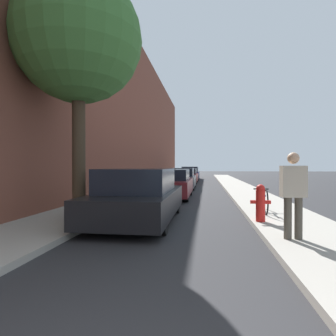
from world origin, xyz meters
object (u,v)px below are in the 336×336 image
(parked_car_maroon, at_px, (170,184))
(street_tree_near, at_px, (79,40))
(pedestrian, at_px, (293,190))
(bicycle, at_px, (263,199))
(parked_car_black, at_px, (139,196))
(parked_car_navy, at_px, (190,174))
(fire_hydrant, at_px, (261,202))
(parked_car_red, at_px, (187,176))
(parked_car_grey, at_px, (181,179))

(parked_car_maroon, xyz_separation_m, street_tree_near, (-1.69, -5.71, 4.14))
(pedestrian, height_order, bicycle, pedestrian)
(pedestrian, bearing_deg, parked_car_black, 148.65)
(parked_car_navy, height_order, street_tree_near, street_tree_near)
(fire_hydrant, relative_size, pedestrian, 0.56)
(parked_car_navy, relative_size, pedestrian, 2.84)
(bicycle, bearing_deg, street_tree_near, -161.34)
(parked_car_black, relative_size, pedestrian, 2.83)
(parked_car_black, height_order, parked_car_maroon, parked_car_black)
(parked_car_red, height_order, street_tree_near, street_tree_near)
(parked_car_maroon, bearing_deg, fire_hydrant, -62.78)
(parked_car_red, relative_size, fire_hydrant, 5.19)
(parked_car_grey, height_order, parked_car_navy, parked_car_navy)
(fire_hydrant, bearing_deg, parked_car_grey, 104.82)
(street_tree_near, height_order, pedestrian, street_tree_near)
(parked_car_grey, xyz_separation_m, pedestrian, (3.17, -12.55, 0.39))
(parked_car_navy, bearing_deg, bicycle, -81.04)
(parked_car_red, distance_m, bicycle, 15.78)
(parked_car_black, height_order, parked_car_navy, parked_car_black)
(street_tree_near, xyz_separation_m, pedestrian, (4.93, -1.67, -3.76))
(fire_hydrant, bearing_deg, bicycle, 76.98)
(parked_car_grey, height_order, pedestrian, pedestrian)
(street_tree_near, bearing_deg, parked_car_red, 84.11)
(parked_car_black, relative_size, street_tree_near, 0.71)
(parked_car_black, bearing_deg, parked_car_navy, 89.69)
(parked_car_grey, distance_m, pedestrian, 12.95)
(bicycle, bearing_deg, parked_car_red, 104.37)
(parked_car_maroon, bearing_deg, bicycle, -52.30)
(parked_car_maroon, xyz_separation_m, parked_car_grey, (0.07, 5.17, -0.01))
(bicycle, bearing_deg, parked_car_black, -157.07)
(parked_car_black, relative_size, bicycle, 2.60)
(parked_car_grey, bearing_deg, parked_car_navy, 90.28)
(parked_car_black, bearing_deg, street_tree_near, -173.62)
(parked_car_red, bearing_deg, street_tree_near, -95.89)
(parked_car_navy, bearing_deg, parked_car_red, -89.61)
(parked_car_red, distance_m, fire_hydrant, 17.17)
(parked_car_maroon, bearing_deg, parked_car_navy, 89.95)
(street_tree_near, bearing_deg, pedestrian, -18.66)
(parked_car_maroon, height_order, parked_car_navy, parked_car_navy)
(street_tree_near, distance_m, fire_hydrant, 6.26)
(parked_car_black, xyz_separation_m, street_tree_near, (-1.58, -0.18, 4.12))
(parked_car_grey, bearing_deg, parked_car_maroon, -90.75)
(parked_car_navy, bearing_deg, parked_car_black, -90.31)
(bicycle, bearing_deg, parked_car_navy, 101.46)
(parked_car_black, distance_m, pedestrian, 3.84)
(street_tree_near, bearing_deg, parked_car_maroon, 73.51)
(parked_car_maroon, bearing_deg, parked_car_red, 89.74)
(parked_car_grey, bearing_deg, parked_car_black, -90.94)
(street_tree_near, xyz_separation_m, fire_hydrant, (4.65, -0.03, -4.20))
(parked_car_maroon, xyz_separation_m, pedestrian, (3.24, -7.38, 0.38))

